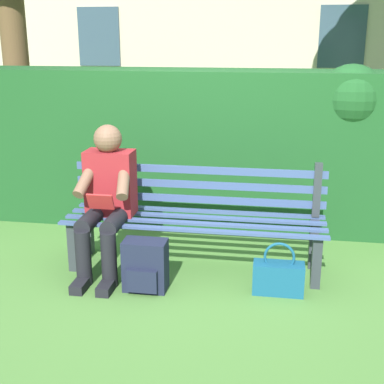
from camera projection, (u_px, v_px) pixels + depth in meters
The scene contains 6 objects.
ground at pixel (194, 269), 4.25m from camera, with size 60.00×60.00×0.00m, color #477533.
park_bench at pixel (196, 214), 4.20m from camera, with size 2.06×0.51×0.87m.
person_seated at pixel (106, 197), 4.09m from camera, with size 0.44×0.73×1.16m.
hedge_backdrop at pixel (197, 145), 5.12m from camera, with size 4.77×0.73×1.58m.
backpack at pixel (145, 266), 3.86m from camera, with size 0.32×0.26×0.39m.
handbag at pixel (278, 277), 3.82m from camera, with size 0.37×0.16×0.40m.
Camera 1 is at (-0.61, 3.85, 1.82)m, focal length 49.02 mm.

